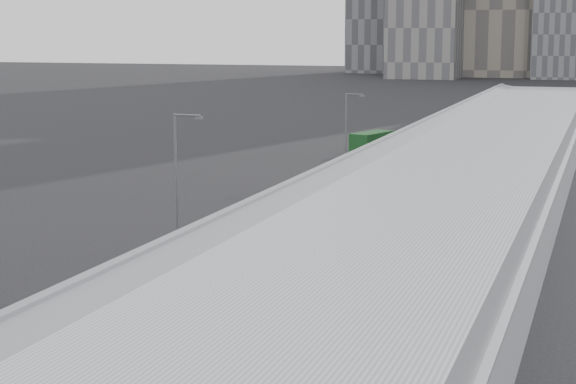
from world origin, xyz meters
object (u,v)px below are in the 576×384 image
at_px(bus_4, 322,204).
at_px(suv, 416,134).
at_px(bus_5, 379,176).
at_px(street_lamp_far, 348,126).
at_px(bus_2, 200,288).
at_px(street_lamp_near, 178,175).
at_px(bus_6, 404,155).
at_px(shipping_container, 372,142).
at_px(bus_3, 276,237).

xyz_separation_m(bus_4, suv, (-4.97, 62.58, -0.97)).
relative_size(bus_5, street_lamp_far, 1.60).
bearing_deg(street_lamp_far, bus_4, -78.73).
distance_m(bus_2, street_lamp_near, 14.28).
bearing_deg(bus_6, shipping_container, 120.12).
distance_m(bus_3, bus_6, 42.83).
distance_m(bus_2, bus_4, 24.69).
xyz_separation_m(bus_3, bus_6, (-0.59, 42.83, 0.09)).
relative_size(bus_6, suv, 2.67).
relative_size(shipping_container, suv, 1.31).
relative_size(bus_6, shipping_container, 2.04).
height_order(street_lamp_near, street_lamp_far, street_lamp_near).
relative_size(bus_3, bus_6, 0.94).
bearing_deg(bus_6, bus_3, -84.98).
distance_m(bus_6, street_lamp_near, 44.24).
height_order(street_lamp_far, shipping_container, street_lamp_far).
height_order(bus_6, street_lamp_near, street_lamp_near).
relative_size(bus_3, street_lamp_far, 1.57).
bearing_deg(bus_3, street_lamp_far, 101.63).
bearing_deg(suv, bus_2, -62.18).
bearing_deg(bus_5, suv, 96.13).
height_order(bus_6, shipping_container, bus_6).
relative_size(street_lamp_near, shipping_container, 1.40).
bearing_deg(bus_5, bus_6, 92.12).
height_order(bus_3, bus_6, bus_6).
bearing_deg(street_lamp_far, suv, 88.61).
height_order(bus_6, street_lamp_far, street_lamp_far).
relative_size(bus_4, suv, 2.70).
bearing_deg(bus_5, bus_4, -93.03).
height_order(bus_5, shipping_container, bus_5).
xyz_separation_m(bus_6, street_lamp_near, (-5.87, -43.69, 3.75)).
distance_m(bus_5, suv, 46.68).
bearing_deg(bus_3, shipping_container, 100.39).
bearing_deg(street_lamp_near, shipping_container, 91.03).
distance_m(street_lamp_far, suv, 33.80).
relative_size(bus_3, street_lamp_near, 1.37).
distance_m(bus_3, street_lamp_near, 7.56).
distance_m(bus_5, bus_6, 14.77).
xyz_separation_m(bus_4, bus_5, (0.64, 16.24, -0.05)).
height_order(bus_3, bus_4, bus_4).
bearing_deg(bus_6, bus_5, -82.87).
bearing_deg(street_lamp_far, bus_6, 19.05).
distance_m(street_lamp_near, shipping_container, 58.08).
bearing_deg(bus_4, bus_6, 96.15).
bearing_deg(bus_2, suv, 92.20).
bearing_deg(bus_5, bus_3, -91.10).
distance_m(bus_6, suv, 31.97).
bearing_deg(bus_3, bus_5, 92.58).
xyz_separation_m(bus_2, bus_4, (-0.74, 24.68, 0.17)).
height_order(bus_5, street_lamp_far, street_lamp_far).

